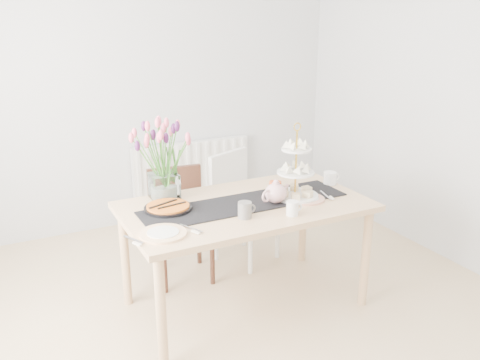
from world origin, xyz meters
name	(u,v)px	position (x,y,z in m)	size (l,w,h in m)	color
room_shell	(255,140)	(0.00, 0.00, 1.30)	(4.50, 4.50, 4.50)	tan
radiator	(192,171)	(0.50, 2.19, 0.45)	(1.20, 0.08, 0.60)	white
dining_table	(245,214)	(0.18, 0.45, 0.67)	(1.60, 0.90, 0.75)	tan
chair_brown	(179,215)	(-0.06, 1.08, 0.48)	(0.46, 0.46, 0.84)	#321912
chair_white	(239,198)	(0.48, 1.13, 0.51)	(0.57, 0.57, 0.88)	white
table_runner	(245,203)	(0.18, 0.45, 0.75)	(1.40, 0.35, 0.01)	black
tulip_vase	(162,148)	(-0.26, 0.79, 1.10)	(0.64, 0.64, 0.55)	silver
cake_stand	(295,179)	(0.54, 0.40, 0.88)	(0.32, 0.32, 0.47)	gold
teapot	(276,193)	(0.36, 0.36, 0.82)	(0.23, 0.19, 0.15)	silver
cream_jug	(330,178)	(0.92, 0.52, 0.80)	(0.09, 0.09, 0.09)	white
tart_tin	(168,208)	(-0.31, 0.56, 0.77)	(0.30, 0.30, 0.04)	black
mug_grey	(245,210)	(0.06, 0.24, 0.80)	(0.09, 0.09, 0.10)	slate
mug_white	(292,208)	(0.35, 0.14, 0.80)	(0.08, 0.08, 0.09)	white
mug_orange	(275,189)	(0.44, 0.50, 0.80)	(0.08, 0.08, 0.10)	#F6541B
plate_left	(163,234)	(-0.46, 0.23, 0.76)	(0.27, 0.27, 0.01)	white
plate_right	(307,199)	(0.58, 0.33, 0.76)	(0.24, 0.24, 0.01)	silver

